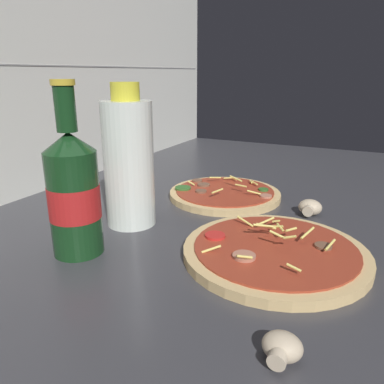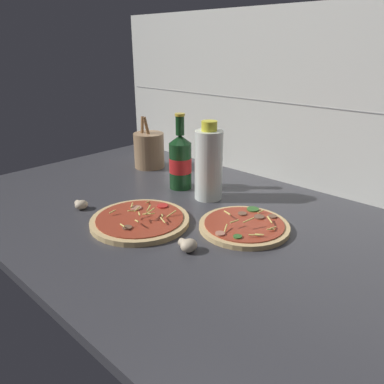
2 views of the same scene
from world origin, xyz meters
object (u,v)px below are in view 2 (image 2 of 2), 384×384
object	(u,v)px
pizza_far	(244,226)
beer_bottle	(180,161)
mushroom_right	(188,245)
utensil_crock	(149,150)
oil_bottle	(209,164)
pizza_near	(140,220)
mushroom_left	(81,205)

from	to	relation	value
pizza_far	beer_bottle	size ratio (longest dim) A/B	0.95
mushroom_right	utensil_crock	xyz separation A→B (cm)	(-56.65, 36.98, 5.40)
pizza_far	utensil_crock	distance (cm)	62.60
beer_bottle	oil_bottle	distance (cm)	13.10
oil_bottle	utensil_crock	bearing A→B (deg)	167.25
pizza_near	mushroom_right	size ratio (longest dim) A/B	5.89
beer_bottle	oil_bottle	size ratio (longest dim) A/B	1.03
pizza_near	oil_bottle	world-z (taller)	oil_bottle
pizza_far	mushroom_right	xyz separation A→B (cm)	(-2.87, -18.55, 0.71)
pizza_far	utensil_crock	xyz separation A→B (cm)	(-59.51, 18.43, 6.11)
pizza_near	utensil_crock	world-z (taller)	utensil_crock
mushroom_left	mushroom_right	world-z (taller)	mushroom_right
beer_bottle	utensil_crock	bearing A→B (deg)	162.38
pizza_near	utensil_crock	distance (cm)	51.33
pizza_near	beer_bottle	world-z (taller)	beer_bottle
beer_bottle	mushroom_right	distance (cm)	43.21
pizza_near	pizza_far	bearing A→B (deg)	36.56
pizza_near	pizza_far	world-z (taller)	pizza_near
pizza_near	mushroom_right	bearing A→B (deg)	-4.86
mushroom_right	utensil_crock	distance (cm)	67.86
mushroom_right	pizza_far	bearing A→B (deg)	81.21
pizza_far	mushroom_left	distance (cm)	48.60
oil_bottle	pizza_near	bearing A→B (deg)	-93.59
mushroom_left	mushroom_right	xyz separation A→B (cm)	(40.11, 4.15, 0.16)
pizza_far	oil_bottle	distance (cm)	25.46
mushroom_left	mushroom_right	distance (cm)	40.32
pizza_far	pizza_near	bearing A→B (deg)	-143.44
beer_bottle	mushroom_right	size ratio (longest dim) A/B	5.50
mushroom_left	utensil_crock	distance (cm)	44.67
mushroom_right	utensil_crock	size ratio (longest dim) A/B	0.23
oil_bottle	mushroom_left	world-z (taller)	oil_bottle
beer_bottle	mushroom_right	bearing A→B (deg)	-42.84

